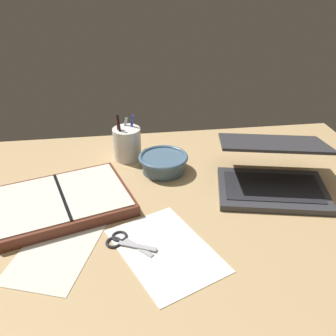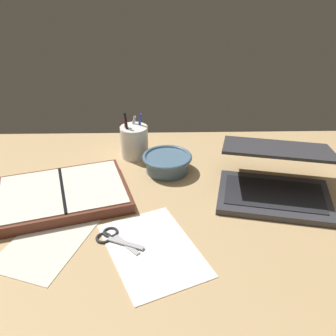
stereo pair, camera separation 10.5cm
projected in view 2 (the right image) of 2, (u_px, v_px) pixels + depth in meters
desk_top at (165, 214)px, 99.50cm from camera, size 140.00×100.00×2.00cm
laptop at (275, 180)px, 103.71cm from camera, size 35.64×34.23×14.51cm
bowl at (167, 162)px, 115.84cm from camera, size 15.41×15.41×5.49cm
pen_cup at (134, 141)px, 123.30cm from camera, size 9.03×9.03×15.81cm
planner at (63, 194)px, 103.09cm from camera, size 40.41×34.38×3.47cm
scissors at (111, 237)px, 89.45cm from camera, size 11.85×10.15×0.80cm
paper_sheet_front at (153, 249)px, 86.14cm from camera, size 28.13×32.58×0.16cm
paper_sheet_beside_planner at (49, 240)px, 88.89cm from camera, size 23.85×29.52×0.16cm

